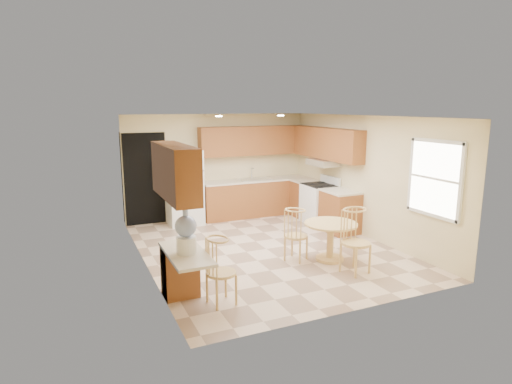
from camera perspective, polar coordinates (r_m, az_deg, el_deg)
name	(u,v)px	position (r m, az deg, el deg)	size (l,w,h in m)	color
floor	(266,249)	(8.25, 1.38, -7.59)	(5.50, 5.50, 0.00)	beige
ceiling	(267,116)	(7.81, 1.47, 10.03)	(4.50, 5.50, 0.02)	white
wall_back	(218,166)	(10.45, -5.08, 3.47)	(4.50, 0.02, 2.50)	beige
wall_front	(359,220)	(5.64, 13.55, -3.69)	(4.50, 0.02, 2.50)	beige
wall_left	(143,195)	(7.27, -14.79, -0.37)	(0.02, 5.50, 2.50)	beige
wall_right	(365,177)	(9.12, 14.31, 1.99)	(0.02, 5.50, 2.50)	beige
doorway	(146,179)	(10.04, -14.51, 1.67)	(0.90, 0.02, 2.10)	black
base_cab_back	(256,198)	(10.64, -0.01, -0.81)	(2.75, 0.60, 0.87)	brown
counter_back	(256,180)	(10.55, -0.01, 1.61)	(2.75, 0.63, 0.04)	beige
base_cab_right_a	(306,199)	(10.60, 6.62, -0.93)	(0.60, 0.59, 0.87)	brown
counter_right_a	(306,181)	(10.52, 6.68, 1.50)	(0.63, 0.59, 0.04)	beige
base_cab_right_b	(340,212)	(9.42, 11.13, -2.64)	(0.60, 0.80, 0.87)	brown
counter_right_b	(341,191)	(9.32, 11.23, 0.07)	(0.63, 0.80, 0.04)	beige
upper_cab_back	(254,141)	(10.55, -0.31, 6.86)	(2.75, 0.33, 0.70)	brown
upper_cab_right	(327,143)	(9.92, 9.39, 6.42)	(0.33, 2.42, 0.70)	brown
upper_cab_left	(175,172)	(5.65, -10.76, 2.68)	(0.33, 1.40, 0.70)	brown
sink	(255,179)	(10.54, -0.14, 1.71)	(0.78, 0.44, 0.01)	silver
range_hood	(324,162)	(9.90, 8.99, 3.92)	(0.50, 0.76, 0.14)	silver
desk_pedestal	(180,271)	(6.33, -10.09, -10.37)	(0.48, 0.42, 0.72)	brown
desk_top	(186,254)	(5.84, -9.31, -8.11)	(0.50, 1.20, 0.04)	beige
window	(435,179)	(7.72, 22.77, 1.67)	(0.06, 1.12, 1.30)	white
can_light_a	(219,116)	(8.73, -4.99, 10.04)	(0.14, 0.14, 0.02)	white
can_light_b	(281,116)	(9.28, 3.33, 10.15)	(0.14, 0.14, 0.02)	white
refrigerator	(184,187)	(9.91, -9.57, 0.65)	(0.76, 0.74, 1.72)	white
stove	(319,203)	(10.02, 8.46, -1.50)	(0.65, 0.76, 1.09)	white
dining_table	(330,236)	(7.66, 9.89, -5.78)	(0.92, 0.92, 0.68)	#DDB56E
chair_table_a	(299,231)	(7.47, 5.71, -5.16)	(0.41, 0.52, 0.92)	#DDB56E
chair_table_b	(360,237)	(7.05, 13.70, -5.80)	(0.47, 0.48, 1.05)	#DDB56E
chair_desk	(223,266)	(5.84, -4.38, -9.87)	(0.41, 0.54, 0.94)	#DDB56E
water_crock	(186,234)	(5.73, -9.32, -5.49)	(0.29, 0.29, 0.59)	white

